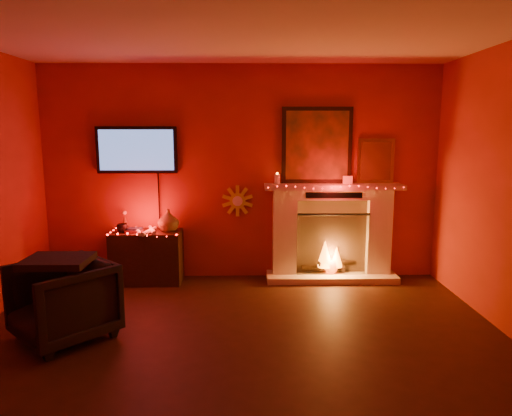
{
  "coord_description": "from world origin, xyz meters",
  "views": [
    {
      "loc": [
        0.11,
        -3.29,
        1.87
      ],
      "look_at": [
        0.18,
        1.7,
        1.04
      ],
      "focal_mm": 32.0,
      "sensor_mm": 36.0,
      "label": 1
    }
  ],
  "objects_px": {
    "tv": "(137,150)",
    "armchair": "(63,301)",
    "console_table": "(148,253)",
    "fireplace": "(331,223)",
    "sunburst_clock": "(238,201)"
  },
  "relations": [
    {
      "from": "tv",
      "to": "armchair",
      "type": "distance_m",
      "value": 2.22
    },
    {
      "from": "console_table",
      "to": "armchair",
      "type": "bearing_deg",
      "value": -104.82
    },
    {
      "from": "tv",
      "to": "console_table",
      "type": "bearing_deg",
      "value": -55.59
    },
    {
      "from": "fireplace",
      "to": "console_table",
      "type": "xyz_separation_m",
      "value": [
        -2.31,
        -0.13,
        -0.35
      ]
    },
    {
      "from": "fireplace",
      "to": "armchair",
      "type": "distance_m",
      "value": 3.25
    },
    {
      "from": "console_table",
      "to": "tv",
      "type": "bearing_deg",
      "value": 124.41
    },
    {
      "from": "tv",
      "to": "console_table",
      "type": "height_order",
      "value": "tv"
    },
    {
      "from": "tv",
      "to": "console_table",
      "type": "relative_size",
      "value": 1.33
    },
    {
      "from": "sunburst_clock",
      "to": "armchair",
      "type": "xyz_separation_m",
      "value": [
        -1.54,
        -1.81,
        -0.64
      ]
    },
    {
      "from": "tv",
      "to": "sunburst_clock",
      "type": "distance_m",
      "value": 1.41
    },
    {
      "from": "fireplace",
      "to": "sunburst_clock",
      "type": "xyz_separation_m",
      "value": [
        -1.19,
        0.09,
        0.28
      ]
    },
    {
      "from": "tv",
      "to": "sunburst_clock",
      "type": "xyz_separation_m",
      "value": [
        1.25,
        0.03,
        -0.65
      ]
    },
    {
      "from": "fireplace",
      "to": "sunburst_clock",
      "type": "relative_size",
      "value": 5.45
    },
    {
      "from": "fireplace",
      "to": "armchair",
      "type": "xyz_separation_m",
      "value": [
        -2.73,
        -1.72,
        -0.36
      ]
    },
    {
      "from": "fireplace",
      "to": "tv",
      "type": "bearing_deg",
      "value": 178.5
    }
  ]
}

